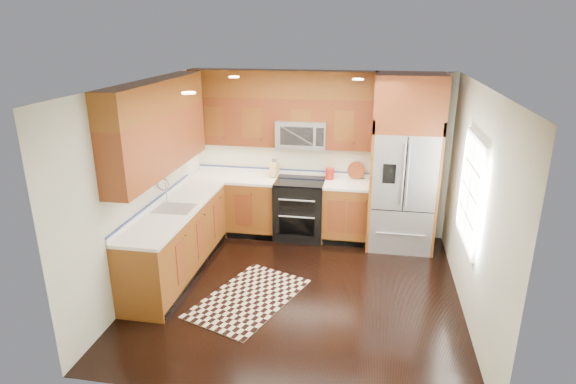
% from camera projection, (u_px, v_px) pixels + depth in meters
% --- Properties ---
extents(ground, '(4.00, 4.00, 0.00)m').
position_uv_depth(ground, '(299.00, 291.00, 6.18)').
color(ground, black).
rests_on(ground, ground).
extents(wall_back, '(4.00, 0.02, 2.60)m').
position_uv_depth(wall_back, '(319.00, 154.00, 7.61)').
color(wall_back, silver).
rests_on(wall_back, ground).
extents(wall_left, '(0.02, 4.00, 2.60)m').
position_uv_depth(wall_left, '(144.00, 186.00, 6.08)').
color(wall_left, silver).
rests_on(wall_left, ground).
extents(wall_right, '(0.02, 4.00, 2.60)m').
position_uv_depth(wall_right, '(475.00, 206.00, 5.42)').
color(wall_right, silver).
rests_on(wall_right, ground).
extents(window, '(0.04, 1.10, 1.30)m').
position_uv_depth(window, '(471.00, 191.00, 5.58)').
color(window, white).
rests_on(window, ground).
extents(base_cabinets, '(2.85, 3.00, 0.90)m').
position_uv_depth(base_cabinets, '(226.00, 225.00, 7.07)').
color(base_cabinets, brown).
rests_on(base_cabinets, ground).
extents(countertop, '(2.86, 3.01, 0.04)m').
position_uv_depth(countertop, '(236.00, 193.00, 7.00)').
color(countertop, white).
rests_on(countertop, base_cabinets).
extents(upper_cabinets, '(2.85, 3.00, 1.15)m').
position_uv_depth(upper_cabinets, '(231.00, 116.00, 6.72)').
color(upper_cabinets, brown).
rests_on(upper_cabinets, ground).
extents(range, '(0.76, 0.67, 0.95)m').
position_uv_depth(range, '(300.00, 209.00, 7.62)').
color(range, black).
rests_on(range, ground).
extents(microwave, '(0.76, 0.40, 0.42)m').
position_uv_depth(microwave, '(302.00, 134.00, 7.35)').
color(microwave, '#B2B2B7').
rests_on(microwave, ground).
extents(refrigerator, '(0.98, 0.75, 2.60)m').
position_uv_depth(refrigerator, '(404.00, 164.00, 7.05)').
color(refrigerator, '#B2B2B7').
rests_on(refrigerator, ground).
extents(sink_faucet, '(0.54, 0.44, 0.37)m').
position_uv_depth(sink_faucet, '(173.00, 204.00, 6.35)').
color(sink_faucet, '#B2B2B7').
rests_on(sink_faucet, countertop).
extents(rug, '(1.41, 1.77, 0.01)m').
position_uv_depth(rug, '(249.00, 298.00, 6.00)').
color(rug, black).
rests_on(rug, ground).
extents(knife_block, '(0.14, 0.17, 0.30)m').
position_uv_depth(knife_block, '(274.00, 169.00, 7.64)').
color(knife_block, tan).
rests_on(knife_block, countertop).
extents(utensil_crock, '(0.17, 0.17, 0.37)m').
position_uv_depth(utensil_crock, '(330.00, 171.00, 7.51)').
color(utensil_crock, '#9F1913').
rests_on(utensil_crock, countertop).
extents(cutting_board, '(0.33, 0.33, 0.02)m').
position_uv_depth(cutting_board, '(356.00, 178.00, 7.57)').
color(cutting_board, brown).
rests_on(cutting_board, countertop).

